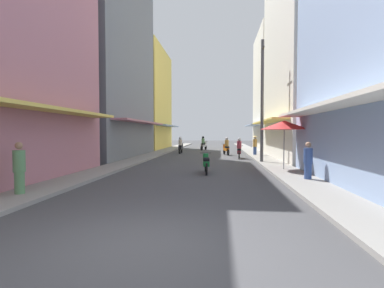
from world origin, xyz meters
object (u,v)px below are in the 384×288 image
object	(u,v)px
pedestrian_far	(19,170)
pedestrian_crossing	(308,162)
motorbike_orange	(226,147)
vendor_umbrella	(284,125)
motorbike_silver	(204,144)
motorbike_maroon	(239,149)
motorbike_black	(181,146)
pedestrian_midway	(255,144)
motorbike_green	(206,163)
utility_pole	(262,101)

from	to	relation	value
pedestrian_far	pedestrian_crossing	bearing A→B (deg)	21.26
motorbike_orange	vendor_umbrella	distance (m)	10.90
motorbike_silver	pedestrian_far	world-z (taller)	pedestrian_far
motorbike_maroon	motorbike_orange	bearing A→B (deg)	105.33
motorbike_orange	motorbike_maroon	distance (m)	3.46
motorbike_silver	pedestrian_crossing	xyz separation A→B (m)	(5.35, -20.67, 0.09)
motorbike_black	motorbike_orange	bearing A→B (deg)	-21.12
motorbike_silver	vendor_umbrella	xyz separation A→B (m)	(5.09, -17.56, 1.63)
motorbike_silver	motorbike_black	size ratio (longest dim) A/B	0.96
motorbike_black	pedestrian_midway	world-z (taller)	pedestrian_midway
motorbike_maroon	vendor_umbrella	world-z (taller)	vendor_umbrella
motorbike_black	pedestrian_far	world-z (taller)	pedestrian_far
motorbike_green	motorbike_silver	bearing A→B (deg)	93.73
motorbike_maroon	pedestrian_crossing	distance (m)	10.41
pedestrian_far	motorbike_maroon	bearing A→B (deg)	61.90
motorbike_green	pedestrian_far	size ratio (longest dim) A/B	1.08
motorbike_maroon	pedestrian_far	xyz separation A→B (m)	(-7.41, -13.88, 0.13)
motorbike_silver	motorbike_maroon	bearing A→B (deg)	-72.35
pedestrian_midway	motorbike_green	bearing A→B (deg)	-108.56
motorbike_silver	pedestrian_midway	world-z (taller)	pedestrian_midway
motorbike_black	pedestrian_crossing	world-z (taller)	pedestrian_crossing
motorbike_orange	pedestrian_far	bearing A→B (deg)	-110.68
motorbike_green	utility_pole	world-z (taller)	utility_pole
motorbike_green	pedestrian_midway	distance (m)	11.29
pedestrian_crossing	motorbike_black	bearing A→B (deg)	115.42
motorbike_orange	utility_pole	world-z (taller)	utility_pole
utility_pole	motorbike_black	bearing A→B (deg)	127.48
pedestrian_midway	vendor_umbrella	xyz separation A→B (m)	(0.29, -9.60, 1.35)
motorbike_silver	pedestrian_midway	xyz separation A→B (m)	(4.81, -7.96, 0.28)
motorbike_maroon	pedestrian_midway	distance (m)	2.92
motorbike_orange	vendor_umbrella	xyz separation A→B (m)	(2.68, -10.44, 1.63)
motorbike_green	vendor_umbrella	bearing A→B (deg)	15.78
vendor_umbrella	motorbike_maroon	bearing A→B (deg)	103.96
motorbike_green	motorbike_maroon	size ratio (longest dim) A/B	1.00
motorbike_orange	motorbike_maroon	xyz separation A→B (m)	(0.91, -3.33, 0.00)
pedestrian_midway	vendor_umbrella	distance (m)	9.70
motorbike_maroon	vendor_umbrella	bearing A→B (deg)	-76.04
motorbike_orange	motorbike_black	world-z (taller)	same
pedestrian_midway	pedestrian_far	size ratio (longest dim) A/B	1.05
motorbike_silver	motorbike_maroon	xyz separation A→B (m)	(3.33, -10.46, 0.00)
motorbike_maroon	pedestrian_midway	xyz separation A→B (m)	(1.48, 2.50, 0.28)
utility_pole	motorbike_green	bearing A→B (deg)	-124.41
motorbike_orange	pedestrian_midway	xyz separation A→B (m)	(2.39, -0.83, 0.28)
motorbike_silver	pedestrian_far	xyz separation A→B (m)	(-4.09, -24.34, 0.13)
motorbike_black	utility_pole	distance (m)	11.03
motorbike_green	pedestrian_far	xyz separation A→B (m)	(-5.30, -5.69, 0.33)
motorbike_green	motorbike_orange	distance (m)	11.60
motorbike_orange	motorbike_black	bearing A→B (deg)	158.88
motorbike_silver	motorbike_orange	world-z (taller)	same
motorbike_silver	motorbike_green	world-z (taller)	motorbike_silver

